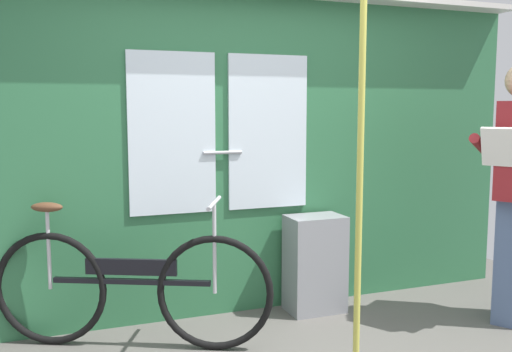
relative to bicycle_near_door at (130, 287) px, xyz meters
name	(u,v)px	position (x,y,z in m)	size (l,w,h in m)	color
train_door_wall	(246,148)	(0.90, 0.38, 0.82)	(4.44, 0.28, 2.31)	#2D6B42
bicycle_near_door	(130,287)	(0.00, 0.00, 0.00)	(1.61, 0.82, 0.93)	black
trash_bin_by_wall	(315,264)	(1.36, 0.17, -0.03)	(0.41, 0.28, 0.71)	gray
handrail_pole	(360,175)	(1.10, -0.86, 0.75)	(0.04, 0.04, 2.27)	#C6C14C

